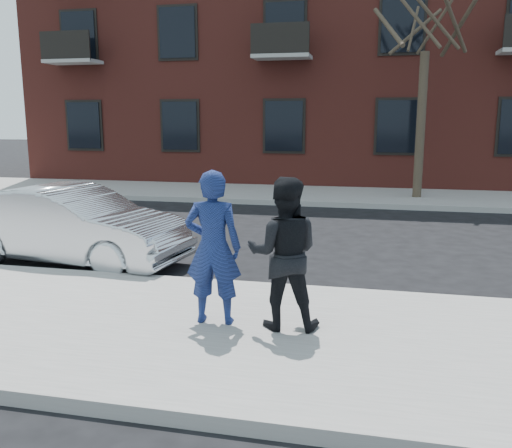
% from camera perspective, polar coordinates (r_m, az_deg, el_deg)
% --- Properties ---
extents(ground, '(100.00, 100.00, 0.00)m').
position_cam_1_polar(ground, '(7.10, -16.16, -9.90)').
color(ground, black).
rests_on(ground, ground).
extents(near_sidewalk, '(50.00, 3.50, 0.15)m').
position_cam_1_polar(near_sidewalk, '(6.87, -17.20, -10.01)').
color(near_sidewalk, gray).
rests_on(near_sidewalk, ground).
extents(near_curb, '(50.00, 0.10, 0.15)m').
position_cam_1_polar(near_curb, '(8.39, -11.13, -5.84)').
color(near_curb, '#999691').
rests_on(near_curb, ground).
extents(far_sidewalk, '(50.00, 3.50, 0.15)m').
position_cam_1_polar(far_sidewalk, '(17.51, 1.62, 3.20)').
color(far_sidewalk, gray).
rests_on(far_sidewalk, ground).
extents(far_curb, '(50.00, 0.10, 0.15)m').
position_cam_1_polar(far_curb, '(15.77, 0.38, 2.32)').
color(far_curb, '#999691').
rests_on(far_curb, ground).
extents(apartment_building, '(24.30, 10.30, 12.30)m').
position_cam_1_polar(apartment_building, '(24.09, 9.94, 19.74)').
color(apartment_building, maroon).
rests_on(apartment_building, ground).
extents(street_tree, '(3.60, 3.60, 6.80)m').
position_cam_1_polar(street_tree, '(17.10, 17.61, 20.86)').
color(street_tree, '#31261D').
rests_on(street_tree, far_sidewalk).
extents(silver_sedan, '(4.24, 1.98, 1.34)m').
position_cam_1_polar(silver_sedan, '(9.84, -18.74, -0.13)').
color(silver_sedan, '#B7BABF').
rests_on(silver_sedan, ground).
extents(man_hoodie, '(0.69, 0.52, 1.78)m').
position_cam_1_polar(man_hoodie, '(6.19, -4.54, -2.49)').
color(man_hoodie, navy).
rests_on(man_hoodie, near_sidewalk).
extents(man_peacoat, '(0.91, 0.75, 1.72)m').
position_cam_1_polar(man_peacoat, '(6.05, 2.94, -3.11)').
color(man_peacoat, black).
rests_on(man_peacoat, near_sidewalk).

